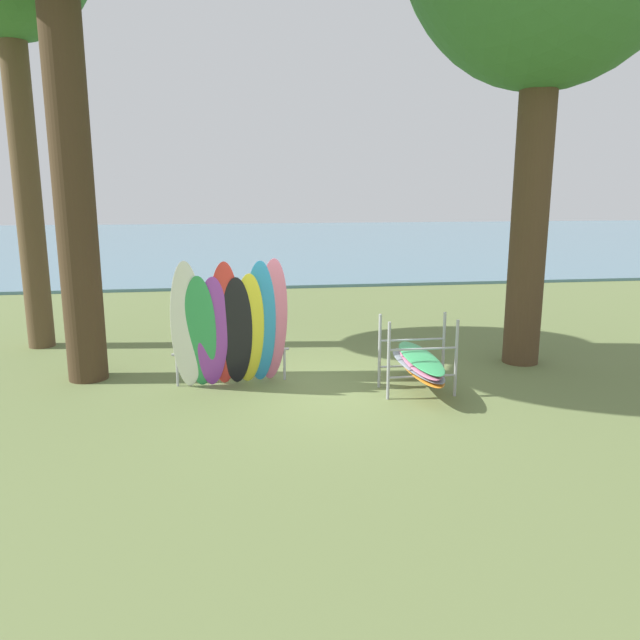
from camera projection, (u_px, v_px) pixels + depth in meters
name	position (u px, v px, depth m)	size (l,w,h in m)	color
ground_plane	(315.00, 391.00, 10.18)	(80.00, 80.00, 0.00)	olive
lake_water	(253.00, 241.00, 37.77)	(80.00, 36.00, 0.10)	slate
leaning_board_pile	(231.00, 328.00, 10.14)	(1.98, 0.85, 2.19)	white
board_storage_rack	(419.00, 362.00, 10.06)	(1.15, 2.13, 1.25)	#9EA0A5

